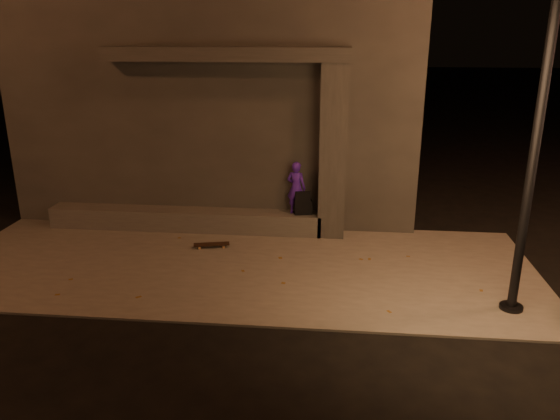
# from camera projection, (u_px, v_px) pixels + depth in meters

# --- Properties ---
(ground) EXTENTS (120.00, 120.00, 0.00)m
(ground) POSITION_uv_depth(u_px,v_px,m) (216.00, 319.00, 8.42)
(ground) COLOR black
(ground) RESTS_ON ground
(sidewalk) EXTENTS (11.00, 4.40, 0.04)m
(sidewalk) POSITION_uv_depth(u_px,v_px,m) (239.00, 265.00, 10.30)
(sidewalk) COLOR #625D56
(sidewalk) RESTS_ON ground
(building) EXTENTS (9.00, 5.10, 5.22)m
(building) POSITION_uv_depth(u_px,v_px,m) (228.00, 97.00, 13.82)
(building) COLOR #353331
(building) RESTS_ON ground
(ledge) EXTENTS (6.00, 0.55, 0.45)m
(ledge) POSITION_uv_depth(u_px,v_px,m) (185.00, 219.00, 12.02)
(ledge) COLOR #4D4A46
(ledge) RESTS_ON sidewalk
(column) EXTENTS (0.55, 0.55, 3.60)m
(column) POSITION_uv_depth(u_px,v_px,m) (333.00, 152.00, 11.21)
(column) COLOR #353331
(column) RESTS_ON sidewalk
(canopy) EXTENTS (5.00, 0.70, 0.28)m
(canopy) POSITION_uv_depth(u_px,v_px,m) (225.00, 54.00, 10.86)
(canopy) COLOR #353331
(canopy) RESTS_ON column
(skateboarder) EXTENTS (0.48, 0.38, 1.14)m
(skateboarder) POSITION_uv_depth(u_px,v_px,m) (296.00, 188.00, 11.53)
(skateboarder) COLOR #471CB9
(skateboarder) RESTS_ON ledge
(backpack) EXTENTS (0.42, 0.32, 0.52)m
(backpack) POSITION_uv_depth(u_px,v_px,m) (303.00, 206.00, 11.64)
(backpack) COLOR black
(backpack) RESTS_ON ledge
(skateboard) EXTENTS (0.74, 0.34, 0.08)m
(skateboard) POSITION_uv_depth(u_px,v_px,m) (212.00, 244.00, 11.04)
(skateboard) COLOR black
(skateboard) RESTS_ON sidewalk
(street_lamp_0) EXTENTS (0.36, 0.36, 7.83)m
(street_lamp_0) POSITION_uv_depth(u_px,v_px,m) (555.00, 16.00, 7.26)
(street_lamp_0) COLOR black
(street_lamp_0) RESTS_ON ground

